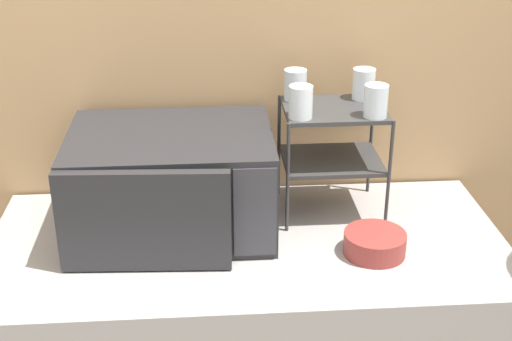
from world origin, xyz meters
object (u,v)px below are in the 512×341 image
glass_back_right (364,84)px  glass_front_right (376,101)px  bowl (375,244)px  microwave (171,183)px  glass_front_left (301,102)px  glass_back_left (295,85)px  dish_rack (333,137)px

glass_back_right → glass_front_right: 0.15m
bowl → glass_back_right: bearing=86.7°
microwave → glass_front_left: bearing=0.2°
microwave → glass_front_left: 0.42m
glass_front_left → glass_back_left: 0.15m
glass_front_left → microwave: bearing=-179.8°
glass_back_right → glass_front_right: size_ratio=1.00×
microwave → bowl: microwave is taller
dish_rack → glass_back_right: glass_back_right is taller
dish_rack → glass_front_left: bearing=-145.5°
microwave → glass_front_right: bearing=-0.6°
glass_back_left → bowl: bearing=-61.8°
glass_front_right → bowl: size_ratio=0.54×
glass_front_right → bowl: glass_front_right is taller
dish_rack → glass_front_right: size_ratio=3.62×
glass_front_right → glass_back_right: bearing=90.4°
microwave → glass_front_right: size_ratio=6.26×
glass_back_right → glass_back_left: same height
glass_back_right → glass_front_right: same height
dish_rack → glass_front_right: 0.18m
glass_front_left → glass_back_left: same height
glass_front_left → glass_back_right: (0.20, 0.14, 0.00)m
dish_rack → glass_back_left: bearing=142.9°
glass_back_left → glass_front_left: bearing=-91.6°
glass_front_right → bowl: bearing=-96.4°
dish_rack → glass_back_right: bearing=35.9°
dish_rack → glass_back_right: size_ratio=3.62×
bowl → dish_rack: bearing=106.8°
glass_front_left → glass_back_right: same height
microwave → dish_rack: dish_rack is taller
glass_front_left → bowl: glass_front_left is taller
microwave → glass_front_right: glass_front_right is taller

